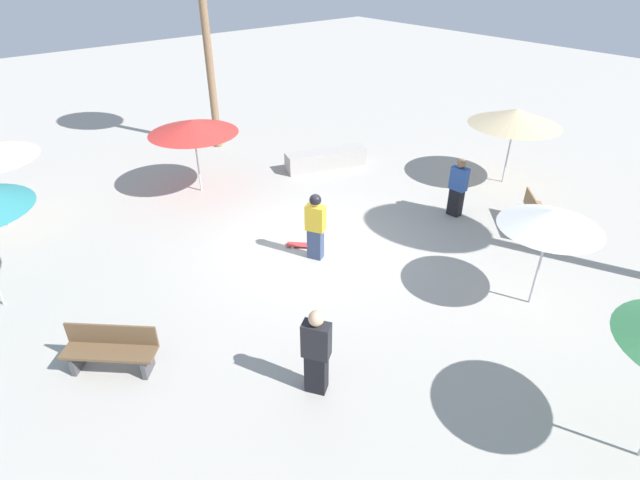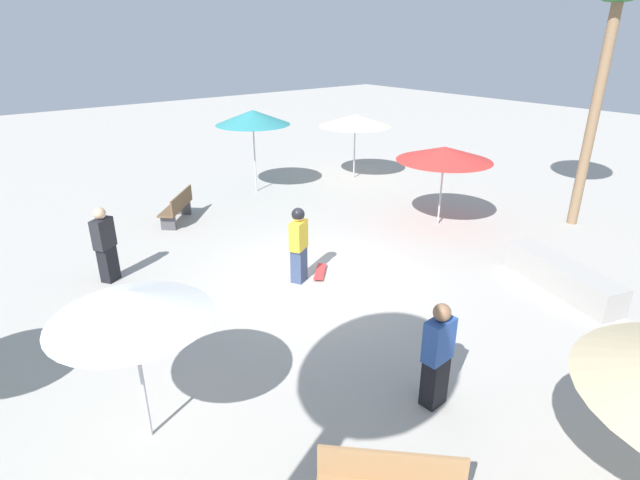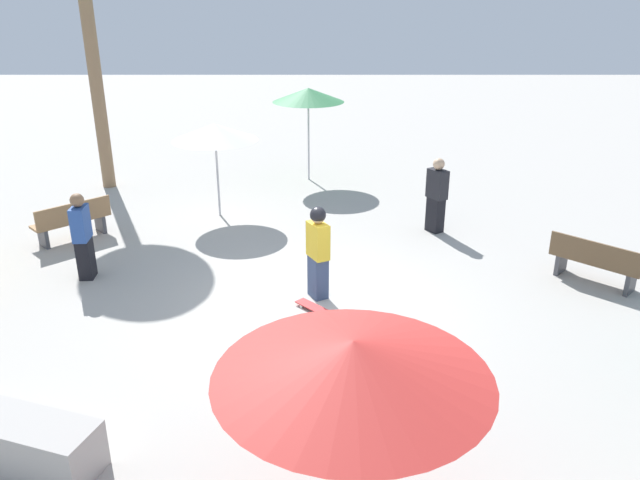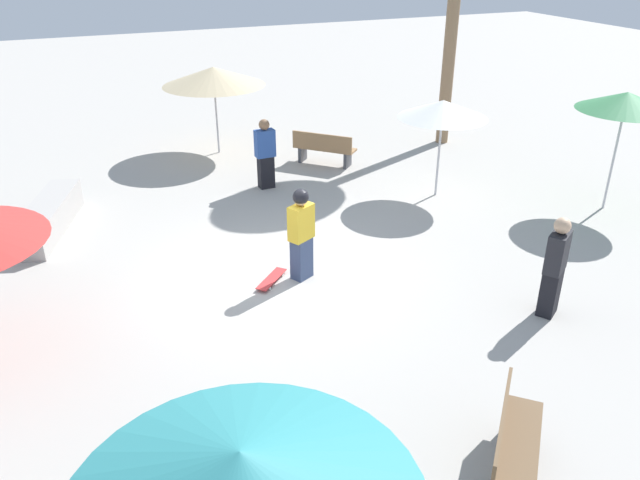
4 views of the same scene
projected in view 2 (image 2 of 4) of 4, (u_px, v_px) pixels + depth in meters
The scene contains 11 objects.
ground_plane at pixel (320, 279), 10.75m from camera, with size 60.00×60.00×0.00m, color #ADA8A0.
skater_main at pixel (299, 242), 10.35m from camera, with size 0.42×0.50×1.64m.
skateboard at pixel (320, 272), 10.95m from camera, with size 0.70×0.71×0.07m.
concrete_ledge at pixel (561, 276), 10.21m from camera, with size 2.72×1.41×0.59m.
bench_near at pixel (178, 207), 13.80m from camera, with size 1.46×1.42×0.85m.
shade_umbrella_white at pixel (129, 305), 5.85m from camera, with size 1.94×1.94×2.17m.
shade_umbrella_teal at pixel (253, 117), 15.71m from camera, with size 2.37×2.37×2.65m.
shade_umbrella_red at pixel (445, 154), 13.06m from camera, with size 2.52×2.52×2.15m.
shade_umbrella_cream at pixel (355, 120), 17.36m from camera, with size 2.53×2.53×2.27m.
bystander_watching at pixel (437, 356), 6.87m from camera, with size 0.27×0.46×1.62m.
bystander_far at pixel (105, 245), 10.40m from camera, with size 0.45×0.51×1.64m.
Camera 2 is at (-7.46, 6.00, 4.95)m, focal length 28.00 mm.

